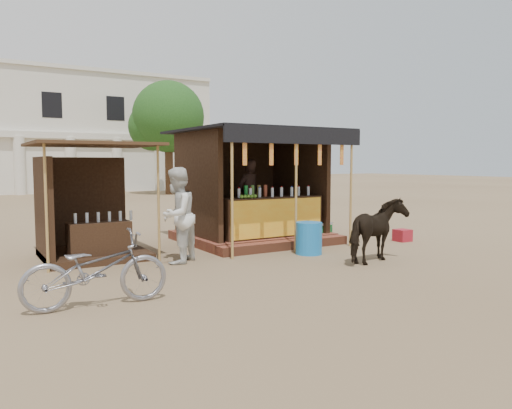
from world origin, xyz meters
name	(u,v)px	position (x,y,z in m)	size (l,w,h in m)	color
ground	(300,270)	(0.00, 0.00, 0.00)	(120.00, 120.00, 0.00)	#846B4C
main_stall	(254,200)	(1.00, 3.36, 1.03)	(3.60, 3.61, 2.78)	brown
secondary_stall	(84,217)	(-3.17, 3.24, 0.85)	(2.40, 2.40, 2.38)	#362213
cow	(378,231)	(1.70, -0.25, 0.64)	(0.69, 1.51, 1.27)	black
motorbike	(96,270)	(-3.82, -0.47, 0.52)	(0.69, 1.97, 1.04)	gray
bystander	(177,215)	(-1.71, 1.78, 0.95)	(0.92, 0.72, 1.89)	silver
blue_barrel	(309,238)	(1.09, 1.19, 0.35)	(0.57, 0.57, 0.70)	blue
red_crate	(402,235)	(4.20, 1.39, 0.15)	(0.36, 0.36, 0.30)	maroon
cooler	(318,231)	(2.46, 2.60, 0.23)	(0.72, 0.57, 0.46)	#1B7A35
background_building	(12,133)	(-2.00, 29.94, 3.98)	(26.00, 7.45, 8.18)	silver
tree	(165,119)	(5.81, 22.14, 4.63)	(4.50, 4.40, 7.00)	#382314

